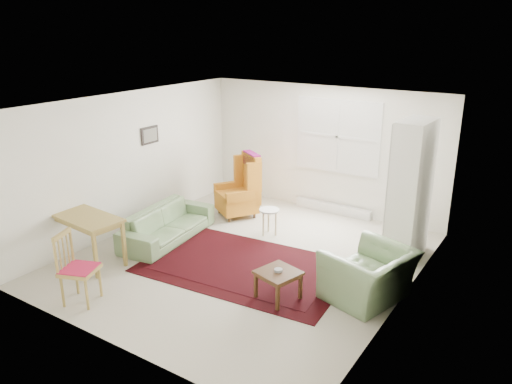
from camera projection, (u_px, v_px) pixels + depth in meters
The scene contains 10 objects.
room at pixel (254, 181), 7.83m from camera, with size 5.04×5.54×2.51m.
rug at pixel (245, 266), 7.78m from camera, with size 3.12×2.01×0.03m, color black, non-canonical shape.
sofa at pixel (167, 218), 8.69m from camera, with size 1.94×0.76×0.78m, color #6E8C5D.
armchair at pixel (369, 270), 6.76m from camera, with size 1.11×0.97×0.87m, color #6E8C5D.
wingback_chair at pixel (236, 185), 9.69m from camera, with size 0.72×0.76×1.25m, color orange, non-canonical shape.
coffee_table at pixel (278, 285), 6.82m from camera, with size 0.52×0.52×0.42m, color #452915, non-canonical shape.
stool at pixel (269, 222), 8.93m from camera, with size 0.36×0.36×0.49m, color white, non-canonical shape.
cabinet at pixel (411, 190), 7.88m from camera, with size 0.47×0.89×2.23m, color white, non-canonical shape.
desk at pixel (88, 239), 7.85m from camera, with size 1.23×0.62×0.78m, color #A48B42, non-canonical shape.
desk_chair at pixel (79, 268), 6.67m from camera, with size 0.44×0.44×1.00m, color #A48B42, non-canonical shape.
Camera 1 is at (4.12, -6.04, 3.60)m, focal length 35.00 mm.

